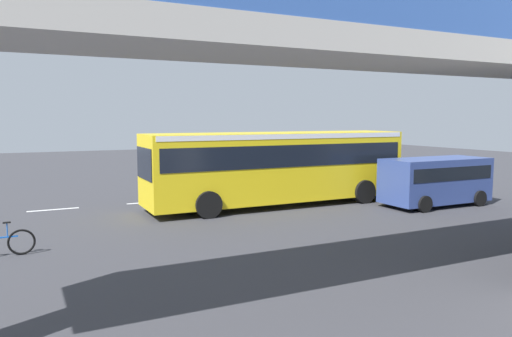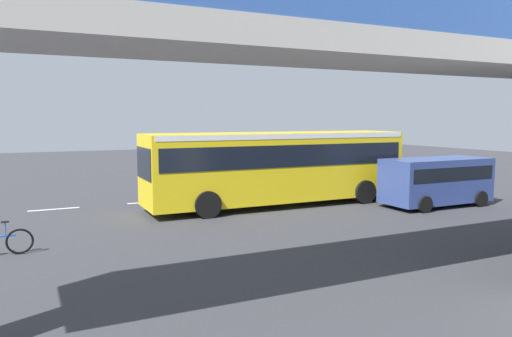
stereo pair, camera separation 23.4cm
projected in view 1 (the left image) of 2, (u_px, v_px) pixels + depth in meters
The scene contains 12 objects.
ground at pixel (257, 205), 20.92m from camera, with size 80.00×80.00×0.00m, color #38383D.
city_bus at pixel (278, 162), 20.79m from camera, with size 11.54×2.85×3.15m.
parked_van at pixel (435, 178), 20.80m from camera, with size 4.80×2.17×2.05m.
bicycle_blue at pixel (0, 244), 13.10m from camera, with size 1.77×0.44×0.96m.
pedestrian at pixel (350, 168), 28.17m from camera, with size 0.38×0.38×1.79m.
traffic_sign at pixel (198, 155), 24.63m from camera, with size 0.08×0.60×2.80m.
lane_dash_leftmost at pixel (363, 186), 26.94m from camera, with size 2.00×0.20×0.01m, color silver.
lane_dash_left at pixel (302, 191), 25.19m from camera, with size 2.00×0.20×0.01m, color silver.
lane_dash_centre at pixel (231, 196), 23.44m from camera, with size 2.00×0.20×0.01m, color silver.
lane_dash_right at pixel (149, 202), 21.68m from camera, with size 2.00×0.20×0.01m, color silver.
lane_dash_rightmost at pixel (53, 210), 19.93m from camera, with size 2.00×0.20×0.01m, color silver.
pedestrian_overpass at pixel (455, 76), 11.17m from camera, with size 24.87×2.60×6.50m.
Camera 1 is at (9.13, 18.51, 3.77)m, focal length 33.88 mm.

